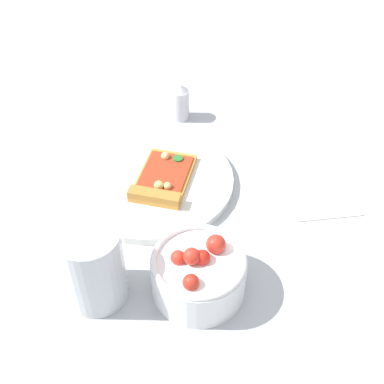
% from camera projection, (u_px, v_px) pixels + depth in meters
% --- Properties ---
extents(ground_plane, '(2.40, 2.40, 0.00)m').
position_uv_depth(ground_plane, '(135.00, 205.00, 0.79)').
color(ground_plane, '#B2B7BC').
rests_on(ground_plane, ground).
extents(plate, '(0.27, 0.27, 0.01)m').
position_uv_depth(plate, '(152.00, 180.00, 0.82)').
color(plate, silver).
rests_on(plate, ground_plane).
extents(pizza_slice_main, '(0.15, 0.14, 0.02)m').
position_uv_depth(pizza_slice_main, '(162.00, 181.00, 0.80)').
color(pizza_slice_main, gold).
rests_on(pizza_slice_main, plate).
extents(salad_bowl, '(0.12, 0.12, 0.08)m').
position_uv_depth(salad_bowl, '(199.00, 273.00, 0.65)').
color(salad_bowl, white).
rests_on(salad_bowl, ground_plane).
extents(soda_glass, '(0.08, 0.08, 0.12)m').
position_uv_depth(soda_glass, '(93.00, 266.00, 0.63)').
color(soda_glass, silver).
rests_on(soda_glass, ground_plane).
extents(paper_napkin, '(0.14, 0.13, 0.00)m').
position_uv_depth(paper_napkin, '(318.00, 192.00, 0.81)').
color(paper_napkin, silver).
rests_on(paper_napkin, ground_plane).
extents(pepper_shaker, '(0.03, 0.03, 0.07)m').
position_uv_depth(pepper_shaker, '(180.00, 102.00, 0.93)').
color(pepper_shaker, silver).
rests_on(pepper_shaker, ground_plane).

